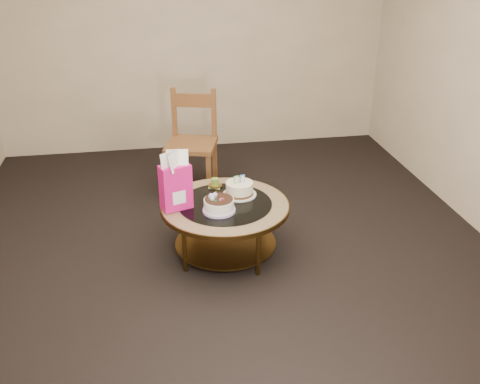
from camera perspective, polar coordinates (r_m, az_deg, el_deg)
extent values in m
plane|color=black|center=(4.43, -1.53, -6.48)|extent=(5.00, 5.00, 0.00)
cube|color=beige|center=(6.32, -5.11, 16.06)|extent=(4.50, 0.02, 2.60)
cube|color=beige|center=(1.70, 10.70, -13.98)|extent=(4.50, 0.02, 2.60)
cylinder|color=brown|center=(4.55, 2.40, -2.51)|extent=(0.04, 0.04, 0.42)
cylinder|color=brown|center=(4.60, -4.65, -2.20)|extent=(0.04, 0.04, 0.42)
cylinder|color=brown|center=(4.12, -5.95, -5.89)|extent=(0.04, 0.04, 0.42)
cylinder|color=brown|center=(4.06, 1.96, -6.30)|extent=(0.04, 0.04, 0.42)
cylinder|color=brown|center=(4.38, -1.55, -5.37)|extent=(0.82, 0.82, 0.02)
cylinder|color=brown|center=(4.22, -1.60, -1.52)|extent=(1.02, 1.02, 0.04)
cylinder|color=#9B7F55|center=(4.21, -1.60, -1.35)|extent=(1.00, 1.00, 0.01)
cylinder|color=black|center=(4.21, -1.60, -1.25)|extent=(0.74, 0.74, 0.01)
cylinder|color=#BB9BDB|center=(4.08, -2.25, -1.95)|extent=(0.25, 0.25, 0.02)
cylinder|color=silver|center=(4.06, -2.26, -1.43)|extent=(0.23, 0.23, 0.10)
cylinder|color=black|center=(4.04, -2.27, -0.76)|extent=(0.22, 0.22, 0.01)
sphere|color=#BB9BDB|center=(4.04, -3.08, -0.46)|extent=(0.05, 0.05, 0.05)
sphere|color=#BB9BDB|center=(4.07, -2.69, -0.30)|extent=(0.04, 0.04, 0.04)
sphere|color=#BB9BDB|center=(4.01, -2.96, -0.72)|extent=(0.04, 0.04, 0.04)
cone|color=#207A38|center=(4.04, -2.60, -0.62)|extent=(0.03, 0.03, 0.02)
cone|color=#207A38|center=(4.03, -3.30, -0.75)|extent=(0.03, 0.03, 0.02)
cone|color=#207A38|center=(4.09, -2.58, -0.32)|extent=(0.03, 0.02, 0.02)
cone|color=#207A38|center=(4.00, -2.62, -0.93)|extent=(0.03, 0.03, 0.02)
cylinder|color=silver|center=(4.33, -0.06, -0.26)|extent=(0.27, 0.27, 0.01)
cylinder|color=#452A13|center=(4.32, -0.06, -0.08)|extent=(0.22, 0.22, 0.02)
cylinder|color=beige|center=(4.30, -0.06, 0.52)|extent=(0.22, 0.22, 0.08)
cube|color=#59BE51|center=(4.26, -0.38, 1.34)|extent=(0.04, 0.02, 0.06)
cube|color=silver|center=(4.26, -0.38, 1.34)|extent=(0.03, 0.02, 0.05)
cube|color=#3C77CD|center=(4.28, 0.25, 1.45)|extent=(0.04, 0.02, 0.06)
cube|color=silver|center=(4.28, 0.25, 1.45)|extent=(0.03, 0.02, 0.05)
cube|color=#E81574|center=(4.08, -6.87, 0.53)|extent=(0.26, 0.19, 0.35)
cube|color=white|center=(4.11, -6.83, -0.26)|extent=(0.14, 0.16, 0.10)
cube|color=#EED862|center=(4.47, -2.66, 0.60)|extent=(0.12, 0.12, 0.01)
cylinder|color=#BA923A|center=(4.47, -2.66, 0.71)|extent=(0.12, 0.12, 0.01)
cylinder|color=olive|center=(4.45, -2.67, 1.11)|extent=(0.06, 0.06, 0.06)
cylinder|color=black|center=(4.44, -2.68, 1.51)|extent=(0.00, 0.00, 0.01)
cube|color=brown|center=(5.28, -5.23, 5.03)|extent=(0.58, 0.58, 0.04)
cube|color=brown|center=(5.23, -7.68, 1.74)|extent=(0.05, 0.05, 0.50)
cube|color=brown|center=(5.16, -3.34, 1.57)|extent=(0.05, 0.05, 0.50)
cube|color=brown|center=(5.59, -6.77, 3.42)|extent=(0.05, 0.05, 0.50)
cube|color=brown|center=(5.52, -2.70, 3.28)|extent=(0.05, 0.05, 0.50)
cube|color=brown|center=(5.42, -7.05, 8.38)|extent=(0.05, 0.05, 0.51)
cube|color=brown|center=(5.35, -2.81, 8.30)|extent=(0.05, 0.05, 0.51)
cube|color=brown|center=(5.34, -5.00, 9.71)|extent=(0.40, 0.14, 0.13)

